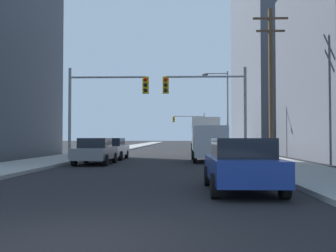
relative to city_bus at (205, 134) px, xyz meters
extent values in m
plane|color=black|center=(-3.97, -34.55, -1.93)|extent=(400.00, 400.00, 0.00)
cube|color=#9E9E99|center=(-10.77, 15.45, -1.85)|extent=(3.67, 160.00, 0.15)
cube|color=#9E9E99|center=(2.84, 15.45, -1.85)|extent=(3.67, 160.00, 0.15)
cube|color=silver|center=(0.00, -0.01, 0.02)|extent=(2.96, 11.59, 2.90)
cube|color=black|center=(-1.26, -0.01, 0.54)|extent=(0.44, 10.57, 0.80)
cube|color=red|center=(-1.26, -0.01, -0.56)|extent=(0.44, 10.57, 0.28)
cylinder|color=black|center=(-1.17, 4.02, -1.43)|extent=(0.32, 1.00, 1.00)
cylinder|color=black|center=(1.18, 4.02, -1.43)|extent=(0.32, 1.00, 1.00)
cylinder|color=black|center=(-1.17, -3.23, -1.43)|extent=(0.32, 1.00, 1.00)
cylinder|color=black|center=(1.18, -3.23, -1.43)|extent=(0.32, 1.00, 1.00)
cube|color=#B7BABF|center=(-0.64, -15.12, -0.62)|extent=(2.03, 5.21, 1.90)
cube|color=black|center=(-0.64, -12.51, -0.20)|extent=(1.76, 0.03, 0.60)
cylinder|color=black|center=(-1.60, -13.45, -1.57)|extent=(0.24, 0.72, 0.72)
cylinder|color=black|center=(0.32, -13.45, -1.57)|extent=(0.24, 0.72, 0.72)
cylinder|color=black|center=(-1.60, -16.78, -1.57)|extent=(0.24, 0.72, 0.72)
cylinder|color=black|center=(0.32, -16.78, -1.57)|extent=(0.24, 0.72, 0.72)
cube|color=navy|center=(-0.68, -28.97, -1.28)|extent=(1.83, 4.21, 0.65)
cube|color=black|center=(-0.68, -29.12, -0.68)|extent=(1.60, 1.91, 0.55)
cylinder|color=black|center=(-1.55, -27.62, -1.61)|extent=(0.22, 0.64, 0.64)
cylinder|color=black|center=(0.18, -27.62, -1.61)|extent=(0.22, 0.64, 0.64)
cylinder|color=black|center=(-1.55, -30.31, -1.61)|extent=(0.22, 0.64, 0.64)
cylinder|color=black|center=(0.18, -30.31, -1.61)|extent=(0.22, 0.64, 0.64)
cube|color=slate|center=(-7.36, -17.97, -1.28)|extent=(1.86, 4.23, 0.65)
cube|color=black|center=(-7.36, -18.12, -0.68)|extent=(1.61, 1.92, 0.55)
cylinder|color=black|center=(-8.23, -16.62, -1.61)|extent=(0.22, 0.64, 0.64)
cylinder|color=black|center=(-6.50, -16.62, -1.61)|extent=(0.22, 0.64, 0.64)
cylinder|color=black|center=(-8.23, -19.31, -1.61)|extent=(0.22, 0.64, 0.64)
cylinder|color=black|center=(-6.50, -19.31, -1.61)|extent=(0.22, 0.64, 0.64)
cube|color=white|center=(-7.38, -12.72, -1.28)|extent=(1.96, 4.27, 0.65)
cube|color=black|center=(-7.38, -12.87, -0.68)|extent=(1.66, 1.96, 0.55)
cylinder|color=black|center=(-8.24, -11.38, -1.61)|extent=(0.22, 0.64, 0.64)
cylinder|color=black|center=(-6.51, -11.38, -1.61)|extent=(0.22, 0.64, 0.64)
cylinder|color=black|center=(-8.24, -14.07, -1.61)|extent=(0.22, 0.64, 0.64)
cylinder|color=black|center=(-6.51, -14.07, -1.61)|extent=(0.22, 0.64, 0.64)
cylinder|color=gray|center=(-9.54, -15.74, 1.07)|extent=(0.18, 0.18, 6.00)
cylinder|color=gray|center=(-7.11, -15.74, 3.47)|extent=(4.87, 0.12, 0.12)
cube|color=gold|center=(-4.67, -15.74, 2.95)|extent=(0.38, 0.30, 1.05)
sphere|color=red|center=(-4.67, -15.91, 3.29)|extent=(0.24, 0.24, 0.24)
sphere|color=black|center=(-4.67, -15.91, 2.95)|extent=(0.24, 0.24, 0.24)
sphere|color=black|center=(-4.67, -15.91, 2.61)|extent=(0.24, 0.24, 0.24)
cylinder|color=gray|center=(1.61, -15.74, 1.07)|extent=(0.18, 0.18, 6.00)
cylinder|color=gray|center=(-0.89, -15.74, 3.47)|extent=(5.00, 0.12, 0.12)
cube|color=gold|center=(-3.40, -15.74, 2.95)|extent=(0.38, 0.30, 1.05)
sphere|color=red|center=(-3.40, -15.91, 3.29)|extent=(0.24, 0.24, 0.24)
sphere|color=black|center=(-3.40, -15.91, 2.95)|extent=(0.24, 0.24, 0.24)
sphere|color=black|center=(-3.40, -15.91, 2.61)|extent=(0.24, 0.24, 0.24)
cylinder|color=gray|center=(1.61, 28.98, 1.07)|extent=(0.18, 0.18, 6.00)
cylinder|color=gray|center=(-1.12, 28.98, 3.47)|extent=(5.44, 0.12, 0.12)
cube|color=gold|center=(-3.84, 28.98, 2.95)|extent=(0.38, 0.30, 1.05)
sphere|color=red|center=(-3.84, 28.81, 3.29)|extent=(0.24, 0.24, 0.24)
sphere|color=black|center=(-3.84, 28.81, 2.95)|extent=(0.24, 0.24, 0.24)
sphere|color=black|center=(-3.84, 28.81, 2.61)|extent=(0.24, 0.24, 0.24)
cylinder|color=brown|center=(3.21, -15.76, 2.91)|extent=(0.28, 0.28, 9.67)
cube|color=brown|center=(3.21, -15.76, 7.14)|extent=(2.20, 0.12, 0.12)
cube|color=brown|center=(3.21, -15.76, 6.34)|extent=(1.80, 0.12, 0.12)
cylinder|color=gray|center=(1.71, -5.54, 1.82)|extent=(0.16, 0.16, 7.50)
cylinder|color=gray|center=(0.71, -5.54, 5.37)|extent=(1.99, 0.10, 0.10)
ellipsoid|color=#4C4C51|center=(-0.29, -5.54, 5.27)|extent=(0.56, 0.32, 0.20)
camera|label=1|loc=(-2.38, -40.07, -0.40)|focal=41.27mm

